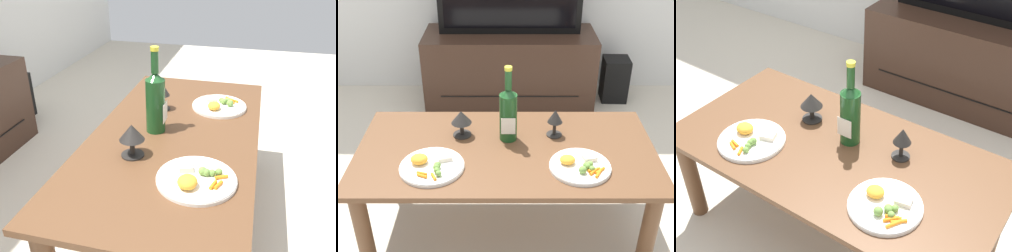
% 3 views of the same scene
% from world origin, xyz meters
% --- Properties ---
extents(ground_plane, '(6.40, 6.40, 0.00)m').
position_xyz_m(ground_plane, '(0.00, 0.00, 0.00)').
color(ground_plane, beige).
extents(dining_table, '(1.33, 0.67, 0.47)m').
position_xyz_m(dining_table, '(0.00, 0.00, 0.39)').
color(dining_table, brown).
rests_on(dining_table, ground_plane).
extents(tv_stand, '(1.21, 0.47, 0.54)m').
position_xyz_m(tv_stand, '(0.03, 1.34, 0.27)').
color(tv_stand, '#382319').
rests_on(tv_stand, ground_plane).
extents(floor_speaker, '(0.19, 0.19, 0.33)m').
position_xyz_m(floor_speaker, '(0.82, 1.39, 0.16)').
color(floor_speaker, black).
rests_on(floor_speaker, ground_plane).
extents(wine_bottle, '(0.08, 0.08, 0.36)m').
position_xyz_m(wine_bottle, '(0.01, 0.09, 0.61)').
color(wine_bottle, '#19471E').
rests_on(wine_bottle, dining_table).
extents(goblet_left, '(0.09, 0.09, 0.13)m').
position_xyz_m(goblet_left, '(-0.20, 0.11, 0.56)').
color(goblet_left, black).
rests_on(goblet_left, dining_table).
extents(goblet_right, '(0.07, 0.07, 0.13)m').
position_xyz_m(goblet_right, '(0.22, 0.11, 0.56)').
color(goblet_right, black).
rests_on(goblet_right, dining_table).
extents(dinner_plate_left, '(0.27, 0.27, 0.05)m').
position_xyz_m(dinner_plate_left, '(-0.31, -0.14, 0.48)').
color(dinner_plate_left, white).
rests_on(dinner_plate_left, dining_table).
extents(dinner_plate_right, '(0.26, 0.26, 0.05)m').
position_xyz_m(dinner_plate_right, '(0.31, -0.14, 0.48)').
color(dinner_plate_right, white).
rests_on(dinner_plate_right, dining_table).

